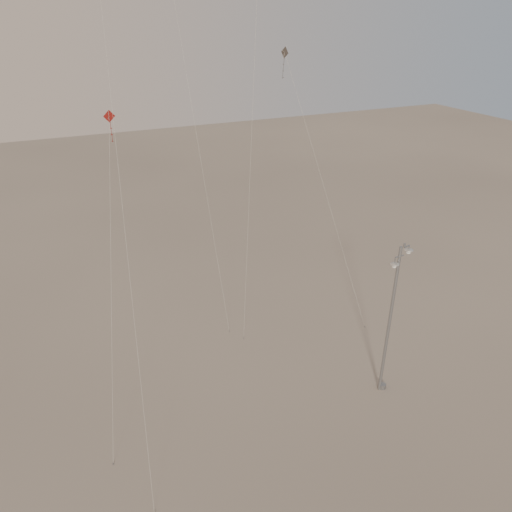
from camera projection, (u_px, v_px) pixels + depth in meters
name	position (u px, v px, depth m)	size (l,w,h in m)	color
ground	(294.00, 422.00, 31.70)	(160.00, 160.00, 0.00)	#9F9183
street_lamp	(391.00, 316.00, 32.45)	(1.59, 0.75, 9.42)	gray
kite_1	(106.00, 51.00, 28.48)	(3.14, 15.40, 25.47)	#332E2B
kite_3	(110.00, 187.00, 30.69)	(3.66, 9.35, 16.00)	maroon
kite_4	(300.00, 106.00, 41.17)	(1.85, 10.57, 18.38)	#332E2B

